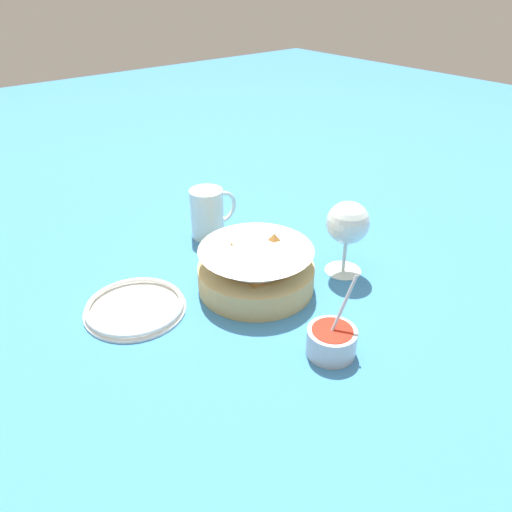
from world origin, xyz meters
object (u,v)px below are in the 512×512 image
object	(u,v)px
sauce_cup	(332,340)
side_plate	(135,307)
wine_glass	(348,225)
beer_mug	(208,215)
food_basket	(256,270)

from	to	relation	value
sauce_cup	side_plate	bearing A→B (deg)	122.26
wine_glass	side_plate	world-z (taller)	wine_glass
beer_mug	side_plate	xyz separation A→B (m)	(-0.25, -0.14, -0.04)
food_basket	sauce_cup	xyz separation A→B (m)	(-0.03, -0.21, -0.01)
sauce_cup	side_plate	xyz separation A→B (m)	(-0.18, 0.28, -0.02)
food_basket	beer_mug	size ratio (longest dim) A/B	1.88
food_basket	wine_glass	bearing A→B (deg)	-21.50
food_basket	sauce_cup	distance (m)	0.21
beer_mug	side_plate	distance (m)	0.29
food_basket	side_plate	size ratio (longest dim) A/B	1.22
sauce_cup	wine_glass	xyz separation A→B (m)	(0.19, 0.14, 0.07)
beer_mug	sauce_cup	bearing A→B (deg)	-99.71
food_basket	side_plate	distance (m)	0.22
food_basket	sauce_cup	size ratio (longest dim) A/B	1.69
food_basket	sauce_cup	bearing A→B (deg)	-97.03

